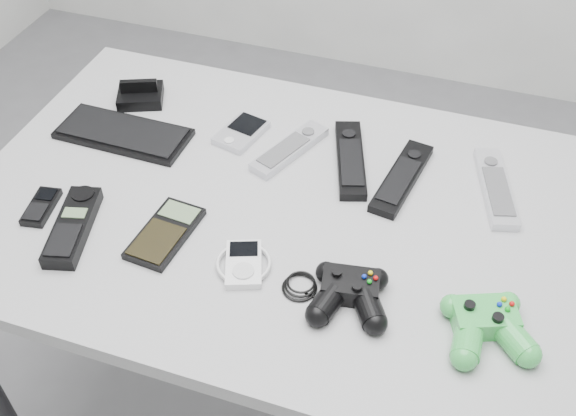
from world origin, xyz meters
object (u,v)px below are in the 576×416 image
(remote_black_b, at_px, (402,177))
(controller_green, at_px, (487,324))
(remote_silver_a, at_px, (290,148))
(controller_black, at_px, (350,291))
(remote_black_a, at_px, (350,158))
(mobile_phone, at_px, (41,206))
(pda_keyboard, at_px, (123,133))
(pda, at_px, (241,132))
(desk, at_px, (289,233))
(remote_silver_b, at_px, (496,187))
(cordless_handset, at_px, (73,226))
(mp3_player, at_px, (244,263))
(calculator, at_px, (165,233))

(remote_black_b, xyz_separation_m, controller_green, (0.19, -0.30, 0.01))
(remote_silver_a, xyz_separation_m, controller_black, (0.20, -0.31, 0.01))
(controller_green, bearing_deg, remote_black_b, 100.55)
(controller_green, bearing_deg, remote_black_a, 110.86)
(mobile_phone, distance_m, controller_black, 0.57)
(pda_keyboard, xyz_separation_m, pda, (0.22, 0.08, 0.00))
(desk, distance_m, remote_black_a, 0.19)
(remote_silver_b, bearing_deg, mobile_phone, -173.99)
(cordless_handset, xyz_separation_m, controller_black, (0.49, 0.01, 0.01))
(mobile_phone, bearing_deg, remote_silver_b, 12.11)
(desk, bearing_deg, remote_black_b, 36.57)
(remote_black_a, distance_m, remote_black_b, 0.11)
(pda, relative_size, remote_black_b, 0.52)
(desk, height_order, mp3_player, mp3_player)
(remote_silver_a, bearing_deg, controller_black, -34.86)
(remote_black_b, xyz_separation_m, mp3_player, (-0.20, -0.29, -0.00))
(remote_black_b, xyz_separation_m, remote_silver_b, (0.17, 0.03, 0.00))
(pda_keyboard, height_order, cordless_handset, cordless_handset)
(remote_black_a, relative_size, mp3_player, 2.24)
(controller_black, bearing_deg, pda_keyboard, 145.45)
(remote_silver_a, relative_size, cordless_handset, 1.04)
(remote_black_a, bearing_deg, pda_keyboard, 170.35)
(pda, distance_m, remote_silver_b, 0.50)
(pda, xyz_separation_m, remote_black_a, (0.23, -0.01, 0.00))
(controller_green, bearing_deg, mp3_player, 157.34)
(calculator, height_order, controller_black, controller_black)
(remote_black_b, distance_m, cordless_handset, 0.59)
(remote_black_b, distance_m, calculator, 0.44)
(mobile_phone, relative_size, cordless_handset, 0.52)
(remote_silver_a, distance_m, remote_black_a, 0.12)
(remote_silver_a, bearing_deg, mp3_player, -63.48)
(remote_black_a, height_order, controller_black, controller_black)
(remote_black_a, xyz_separation_m, mobile_phone, (-0.49, -0.30, -0.00))
(remote_silver_b, height_order, controller_black, controller_black)
(remote_silver_b, distance_m, cordless_handset, 0.75)
(controller_green, bearing_deg, controller_black, 159.67)
(desk, bearing_deg, mp3_player, -99.14)
(mp3_player, bearing_deg, remote_black_a, 52.20)
(cordless_handset, distance_m, calculator, 0.16)
(remote_silver_a, distance_m, controller_green, 0.51)
(calculator, xyz_separation_m, mp3_player, (0.15, -0.02, 0.00))
(remote_silver_a, relative_size, mobile_phone, 2.02)
(controller_green, bearing_deg, pda_keyboard, 139.52)
(pda_keyboard, relative_size, mp3_player, 2.73)
(pda_keyboard, height_order, mobile_phone, same)
(pda_keyboard, distance_m, controller_black, 0.59)
(mp3_player, bearing_deg, remote_silver_b, 20.29)
(pda_keyboard, bearing_deg, mp3_player, -33.72)
(mp3_player, height_order, controller_black, controller_black)
(remote_silver_a, distance_m, mobile_phone, 0.47)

